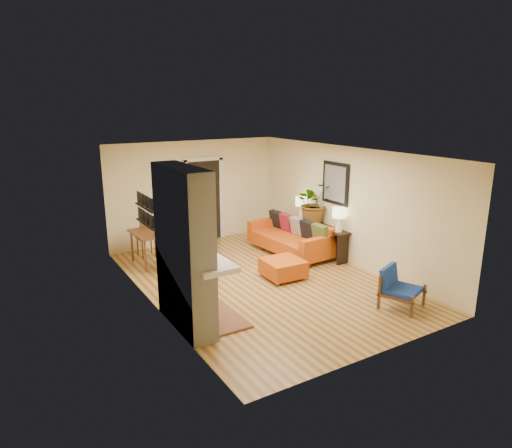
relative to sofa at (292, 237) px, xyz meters
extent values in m
plane|color=tan|center=(-1.58, -1.15, -0.38)|extent=(6.50, 6.50, 0.00)
plane|color=white|center=(-1.58, -1.15, 2.22)|extent=(6.50, 6.50, 0.00)
plane|color=#FCF1C5|center=(-1.58, 2.10, 0.92)|extent=(4.50, 0.00, 4.50)
plane|color=#FCF1C5|center=(-1.58, -4.40, 0.92)|extent=(4.50, 0.00, 4.50)
plane|color=#FCF1C5|center=(-3.83, -1.15, 0.92)|extent=(0.00, 6.50, 6.50)
plane|color=#FCF1C5|center=(0.67, -1.15, 0.92)|extent=(0.00, 6.50, 6.50)
cube|color=black|center=(-1.33, 2.07, 0.67)|extent=(0.88, 0.06, 2.10)
cube|color=white|center=(-1.82, 2.06, 0.67)|extent=(0.10, 0.08, 2.18)
cube|color=white|center=(-0.84, 2.06, 0.67)|extent=(0.10, 0.08, 2.18)
cube|color=white|center=(-1.33, 2.06, 1.75)|extent=(1.08, 0.08, 0.10)
cube|color=black|center=(0.64, -0.75, 1.37)|extent=(0.04, 0.85, 0.95)
cube|color=slate|center=(0.61, -0.75, 1.37)|extent=(0.01, 0.70, 0.80)
cube|color=black|center=(-3.79, -0.80, 1.04)|extent=(0.06, 0.95, 0.02)
cube|color=black|center=(-3.79, -0.80, 1.34)|extent=(0.06, 0.95, 0.02)
cube|color=white|center=(-3.62, -2.15, 1.48)|extent=(0.42, 1.50, 1.48)
cube|color=white|center=(-3.62, -2.15, 0.18)|extent=(0.42, 1.50, 1.12)
cube|color=white|center=(-3.37, -2.15, 0.74)|extent=(0.60, 1.68, 0.08)
cube|color=black|center=(-3.41, -2.15, 0.07)|extent=(0.03, 0.72, 0.78)
cube|color=brown|center=(-3.11, -2.15, -0.36)|extent=(0.75, 1.30, 0.04)
cube|color=black|center=(-3.29, -2.15, -0.04)|extent=(0.30, 0.36, 0.48)
cylinder|color=black|center=(-3.29, -2.15, 0.40)|extent=(0.10, 0.10, 0.40)
cube|color=gold|center=(-3.40, -2.15, 1.37)|extent=(0.04, 0.95, 0.95)
cube|color=silver|center=(-3.38, -2.15, 1.37)|extent=(0.01, 0.82, 0.82)
cylinder|color=silver|center=(-0.39, -1.00, -0.33)|extent=(0.04, 0.04, 0.10)
cylinder|color=silver|center=(0.34, -0.95, -0.33)|extent=(0.04, 0.04, 0.10)
cylinder|color=silver|center=(-0.51, 0.95, -0.33)|extent=(0.04, 0.04, 0.10)
cylinder|color=silver|center=(0.22, 0.99, -0.33)|extent=(0.04, 0.04, 0.10)
cube|color=orange|center=(-0.09, 0.00, -0.12)|extent=(1.08, 2.26, 0.31)
cube|color=orange|center=(0.28, 0.02, 0.22)|extent=(0.35, 2.21, 0.37)
cube|color=orange|center=(-0.02, -1.01, 0.14)|extent=(0.95, 0.25, 0.21)
cube|color=orange|center=(-0.15, 1.00, 0.14)|extent=(0.95, 0.25, 0.21)
cube|color=#496029|center=(0.19, -0.83, 0.27)|extent=(0.24, 0.43, 0.44)
cube|color=black|center=(0.16, -0.41, 0.27)|extent=(0.24, 0.43, 0.44)
cube|color=#9A9995|center=(0.13, 0.01, 0.27)|extent=(0.24, 0.43, 0.44)
cube|color=#9E1C3A|center=(0.11, 0.38, 0.27)|extent=(0.24, 0.43, 0.44)
cube|color=black|center=(0.09, 0.80, 0.27)|extent=(0.24, 0.43, 0.44)
cylinder|color=silver|center=(-1.43, -1.54, -0.35)|extent=(0.04, 0.04, 0.06)
cylinder|color=silver|center=(-0.81, -1.56, -0.35)|extent=(0.04, 0.04, 0.06)
cylinder|color=silver|center=(-1.41, -0.92, -0.35)|extent=(0.04, 0.04, 0.06)
cylinder|color=silver|center=(-0.79, -0.94, -0.35)|extent=(0.04, 0.04, 0.06)
cube|color=orange|center=(-1.11, -1.24, -0.16)|extent=(0.79, 0.79, 0.33)
cube|color=brown|center=(-0.40, -3.60, -0.12)|extent=(0.28, 0.63, 0.04)
cube|color=brown|center=(-0.29, -3.87, -0.19)|extent=(0.06, 0.06, 0.39)
cube|color=brown|center=(-0.50, -3.33, -0.07)|extent=(0.06, 0.06, 0.62)
cube|color=brown|center=(0.20, -3.37, -0.12)|extent=(0.28, 0.63, 0.04)
cube|color=brown|center=(0.30, -3.64, -0.19)|extent=(0.06, 0.06, 0.39)
cube|color=brown|center=(0.09, -3.10, -0.07)|extent=(0.06, 0.06, 0.62)
cube|color=#1B48A3|center=(-0.10, -3.48, -0.06)|extent=(0.74, 0.72, 0.09)
cube|color=#1B48A3|center=(-0.20, -3.24, 0.15)|extent=(0.60, 0.35, 0.36)
cube|color=brown|center=(-3.18, 0.95, 0.35)|extent=(0.74, 1.02, 0.04)
cylinder|color=brown|center=(-3.44, 0.51, -0.02)|extent=(0.05, 0.05, 0.71)
cylinder|color=brown|center=(-2.88, 0.54, -0.02)|extent=(0.05, 0.05, 0.71)
cylinder|color=brown|center=(-3.47, 1.37, -0.02)|extent=(0.05, 0.05, 0.71)
cylinder|color=brown|center=(-2.92, 1.39, -0.02)|extent=(0.05, 0.05, 0.71)
cube|color=brown|center=(-3.00, 0.31, 0.06)|extent=(0.43, 0.43, 0.04)
cube|color=brown|center=(-3.01, 0.51, 0.31)|extent=(0.42, 0.06, 0.46)
cylinder|color=brown|center=(-3.16, 0.14, -0.16)|extent=(0.03, 0.03, 0.44)
cylinder|color=brown|center=(-2.83, 0.15, -0.16)|extent=(0.03, 0.03, 0.44)
cylinder|color=brown|center=(-3.18, 0.48, -0.16)|extent=(0.03, 0.03, 0.44)
cylinder|color=brown|center=(-2.84, 0.49, -0.16)|extent=(0.03, 0.03, 0.44)
cube|color=brown|center=(-3.06, 1.60, 0.06)|extent=(0.43, 0.43, 0.04)
cube|color=brown|center=(-3.05, 1.40, 0.31)|extent=(0.42, 0.06, 0.46)
cylinder|color=brown|center=(-3.22, 1.43, -0.16)|extent=(0.03, 0.03, 0.44)
cylinder|color=brown|center=(-2.88, 1.44, -0.16)|extent=(0.03, 0.03, 0.44)
cylinder|color=brown|center=(-3.23, 1.76, -0.16)|extent=(0.03, 0.03, 0.44)
cylinder|color=brown|center=(-2.90, 1.78, -0.16)|extent=(0.03, 0.03, 0.44)
cube|color=black|center=(0.49, -0.41, 0.32)|extent=(0.34, 1.85, 0.05)
cube|color=black|center=(0.49, -1.26, -0.04)|extent=(0.30, 0.04, 0.68)
cube|color=black|center=(0.49, 0.44, -0.04)|extent=(0.30, 0.04, 0.68)
cone|color=white|center=(0.49, -1.08, 0.49)|extent=(0.18, 0.18, 0.30)
cylinder|color=white|center=(0.49, -1.08, 0.67)|extent=(0.03, 0.03, 0.06)
cylinder|color=#FFEABF|center=(0.49, -1.08, 0.77)|extent=(0.30, 0.30, 0.22)
cone|color=white|center=(0.49, 0.31, 0.49)|extent=(0.18, 0.18, 0.30)
cylinder|color=white|center=(0.49, 0.31, 0.67)|extent=(0.03, 0.03, 0.06)
cylinder|color=#FFEABF|center=(0.49, 0.31, 0.77)|extent=(0.30, 0.30, 0.22)
imported|color=#1E5919|center=(0.48, -0.22, 0.84)|extent=(1.04, 0.95, 1.00)
camera|label=1|loc=(-6.16, -8.52, 3.14)|focal=32.00mm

